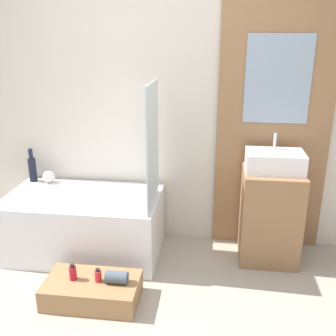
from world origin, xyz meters
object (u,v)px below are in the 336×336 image
at_px(vase_round_light, 49,177).
at_px(bottle_soap_secondary, 98,276).
at_px(vase_tall_dark, 32,168).
at_px(bottle_soap_primary, 73,273).
at_px(sink, 275,161).
at_px(wooden_step_bench, 92,290).
at_px(bathtub, 85,224).

bearing_deg(vase_round_light, bottle_soap_secondary, -51.73).
distance_m(vase_tall_dark, bottle_soap_primary, 1.26).
bearing_deg(bottle_soap_secondary, sink, 31.22).
distance_m(wooden_step_bench, vase_round_light, 1.26).
xyz_separation_m(wooden_step_bench, bottle_soap_secondary, (0.05, 0.00, 0.13)).
xyz_separation_m(bathtub, bottle_soap_secondary, (0.32, -0.66, -0.06)).
xyz_separation_m(wooden_step_bench, vase_round_light, (-0.68, 0.93, 0.52)).
relative_size(vase_round_light, bottle_soap_primary, 0.92).
bearing_deg(vase_tall_dark, wooden_step_bench, -48.39).
xyz_separation_m(sink, bottle_soap_primary, (-1.47, -0.78, -0.66)).
distance_m(vase_round_light, bottle_soap_secondary, 1.24).
bearing_deg(bottle_soap_primary, bottle_soap_secondary, 0.00).
relative_size(bathtub, sink, 2.86).
distance_m(bathtub, bottle_soap_primary, 0.68).
height_order(wooden_step_bench, vase_round_light, vase_round_light).
relative_size(vase_round_light, bottle_soap_secondary, 1.10).
bearing_deg(wooden_step_bench, vase_tall_dark, 131.61).
relative_size(sink, bottle_soap_secondary, 4.48).
height_order(vase_tall_dark, vase_round_light, vase_tall_dark).
distance_m(wooden_step_bench, sink, 1.74).
xyz_separation_m(sink, vase_tall_dark, (-2.18, 0.17, -0.21)).
bearing_deg(vase_tall_dark, vase_round_light, -7.68).
height_order(wooden_step_bench, vase_tall_dark, vase_tall_dark).
distance_m(bathtub, vase_tall_dark, 0.76).
bearing_deg(bottle_soap_secondary, bathtub, 115.57).
xyz_separation_m(bottle_soap_primary, bottle_soap_secondary, (0.19, 0.00, -0.01)).
xyz_separation_m(sink, bottle_soap_secondary, (-1.29, -0.78, -0.67)).
bearing_deg(vase_round_light, sink, -4.16).
relative_size(wooden_step_bench, sink, 1.48).
bearing_deg(bathtub, sink, 4.16).
relative_size(bottle_soap_primary, bottle_soap_secondary, 1.21).
distance_m(bottle_soap_primary, bottle_soap_secondary, 0.19).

